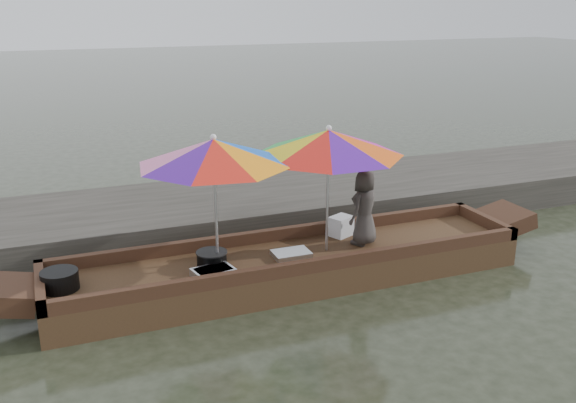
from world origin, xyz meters
name	(u,v)px	position (x,y,z in m)	size (l,w,h in m)	color
water	(291,282)	(0.00, 0.00, 0.00)	(80.00, 80.00, 0.00)	black
dock	(237,210)	(0.00, 2.20, 0.25)	(22.00, 2.20, 0.50)	#2D2B26
boat_hull	(291,268)	(0.00, 0.00, 0.17)	(5.77, 1.20, 0.35)	#382617
cooking_pot	(60,280)	(-2.64, 0.03, 0.45)	(0.40, 0.40, 0.21)	black
tray_crayfish	(213,273)	(-1.04, -0.25, 0.39)	(0.44, 0.31, 0.09)	silver
tray_scallop	(291,254)	(-0.01, -0.03, 0.38)	(0.44, 0.31, 0.06)	silver
charcoal_grill	(212,259)	(-0.97, 0.04, 0.43)	(0.34, 0.34, 0.16)	black
supply_bag	(341,226)	(0.86, 0.38, 0.48)	(0.28, 0.22, 0.26)	silver
vendor	(365,207)	(0.99, 0.02, 0.83)	(0.47, 0.31, 0.96)	#35302D
umbrella_bow	(216,203)	(-0.91, 0.00, 1.12)	(1.72, 1.72, 1.55)	#FFF514
umbrella_stern	(328,190)	(0.47, 0.00, 1.12)	(1.79, 1.79, 1.55)	#E514A2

